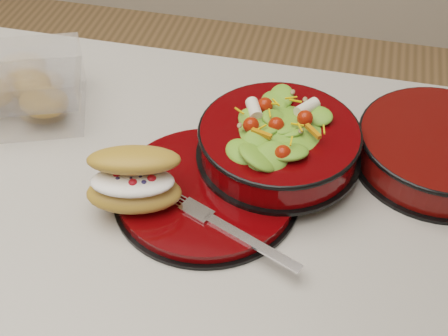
% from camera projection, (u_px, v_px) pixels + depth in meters
% --- Properties ---
extents(dinner_plate, '(0.26, 0.26, 0.02)m').
position_uv_depth(dinner_plate, '(207.00, 191.00, 0.86)').
color(dinner_plate, black).
rests_on(dinner_plate, island_counter).
extents(salad_bowl, '(0.24, 0.24, 0.10)m').
position_uv_depth(salad_bowl, '(279.00, 137.00, 0.88)').
color(salad_bowl, black).
rests_on(salad_bowl, dinner_plate).
extents(croissant, '(0.14, 0.11, 0.08)m').
position_uv_depth(croissant, '(134.00, 180.00, 0.81)').
color(croissant, '#AC7A34').
rests_on(croissant, dinner_plate).
extents(fork, '(0.18, 0.09, 0.00)m').
position_uv_depth(fork, '(235.00, 232.00, 0.79)').
color(fork, silver).
rests_on(fork, dinner_plate).
extents(pastry_box, '(0.25, 0.21, 0.09)m').
position_uv_depth(pastry_box, '(15.00, 89.00, 0.98)').
color(pastry_box, white).
rests_on(pastry_box, island_counter).
extents(extra_bowl, '(0.25, 0.25, 0.05)m').
position_uv_depth(extra_bowl, '(440.00, 148.00, 0.90)').
color(extra_bowl, black).
rests_on(extra_bowl, island_counter).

